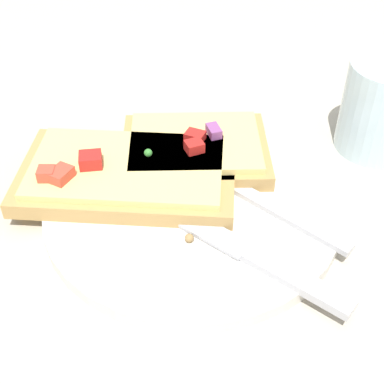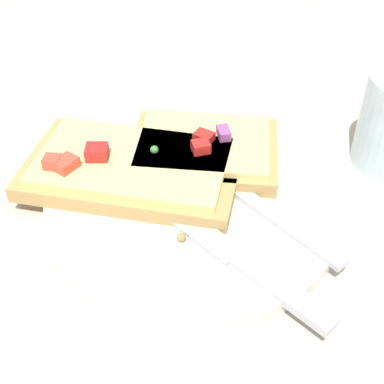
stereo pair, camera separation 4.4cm
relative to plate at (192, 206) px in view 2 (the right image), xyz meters
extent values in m
plane|color=#BCB29E|center=(0.00, 0.00, -0.01)|extent=(4.00, 4.00, 0.00)
cylinder|color=silver|center=(0.00, 0.00, 0.00)|extent=(0.25, 0.25, 0.01)
cube|color=#B7B7BC|center=(-0.07, 0.01, 0.01)|extent=(0.12, 0.10, 0.01)
cube|color=#B7B7BC|center=(0.01, -0.05, 0.01)|extent=(0.06, 0.06, 0.01)
cube|color=#B7B7BC|center=(0.03, -0.09, 0.01)|extent=(0.03, 0.02, 0.00)
cube|color=#B7B7BC|center=(0.04, -0.08, 0.01)|extent=(0.03, 0.02, 0.00)
cube|color=#B7B7BC|center=(0.04, -0.08, 0.01)|extent=(0.03, 0.02, 0.00)
cube|color=#B7B7BC|center=(0.05, -0.07, 0.01)|extent=(0.03, 0.02, 0.00)
cube|color=#B7B7BC|center=(-0.08, 0.08, 0.01)|extent=(0.08, 0.06, 0.01)
cube|color=#B7B7BC|center=(0.01, 0.02, 0.01)|extent=(0.13, 0.10, 0.00)
cube|color=tan|center=(0.06, -0.02, 0.01)|extent=(0.19, 0.11, 0.01)
cube|color=#E5CC7A|center=(0.06, -0.02, 0.02)|extent=(0.16, 0.10, 0.01)
cube|color=#D14733|center=(0.12, 0.00, 0.03)|extent=(0.01, 0.01, 0.01)
cube|color=red|center=(0.09, -0.02, 0.03)|extent=(0.02, 0.02, 0.01)
cube|color=#D14733|center=(0.11, 0.00, 0.03)|extent=(0.02, 0.02, 0.01)
cube|color=tan|center=(0.00, -0.06, 0.01)|extent=(0.14, 0.11, 0.01)
cube|color=#E5CC7A|center=(0.00, -0.06, 0.02)|extent=(0.12, 0.10, 0.01)
cube|color=#934C8E|center=(-0.02, -0.07, 0.03)|extent=(0.02, 0.02, 0.01)
cube|color=red|center=(0.00, -0.04, 0.03)|extent=(0.02, 0.02, 0.01)
sphere|color=#388433|center=(0.04, -0.03, 0.03)|extent=(0.01, 0.01, 0.01)
cube|color=red|center=(0.00, -0.06, 0.03)|extent=(0.02, 0.02, 0.01)
sphere|color=#AB794C|center=(0.01, 0.01, 0.01)|extent=(0.01, 0.01, 0.01)
sphere|color=tan|center=(0.06, 0.02, 0.01)|extent=(0.01, 0.01, 0.01)
sphere|color=#A3804D|center=(0.00, 0.05, 0.01)|extent=(0.01, 0.01, 0.01)
camera|label=1|loc=(-0.01, 0.33, 0.30)|focal=50.00mm
camera|label=2|loc=(-0.06, 0.33, 0.30)|focal=50.00mm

